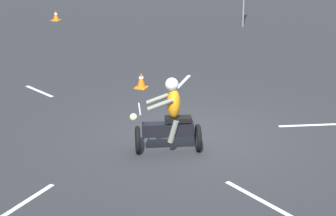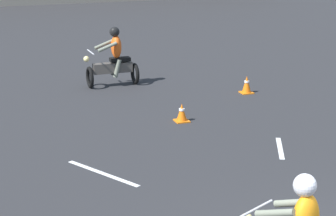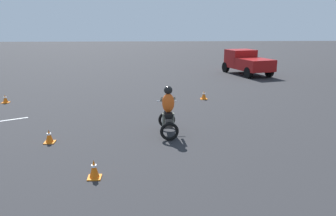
# 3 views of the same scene
# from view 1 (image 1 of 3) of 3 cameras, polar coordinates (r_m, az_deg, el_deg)

# --- Properties ---
(ground_plane) EXTENTS (120.00, 120.00, 0.00)m
(ground_plane) POSITION_cam_1_polar(r_m,az_deg,el_deg) (14.96, 2.31, -2.48)
(ground_plane) COLOR #28282B
(motorcycle_rider_foreground) EXTENTS (1.18, 1.52, 1.66)m
(motorcycle_rider_foreground) POSITION_cam_1_polar(r_m,az_deg,el_deg) (13.87, 0.14, -1.06)
(motorcycle_rider_foreground) COLOR black
(motorcycle_rider_foreground) RESTS_ON ground
(traffic_cone_mid_left) EXTENTS (0.32, 0.32, 0.44)m
(traffic_cone_mid_left) POSITION_cam_1_polar(r_m,az_deg,el_deg) (18.29, -2.34, 2.39)
(traffic_cone_mid_left) COLOR orange
(traffic_cone_mid_left) RESTS_ON ground
(traffic_cone_far_left) EXTENTS (0.32, 0.32, 0.41)m
(traffic_cone_far_left) POSITION_cam_1_polar(r_m,az_deg,el_deg) (27.46, -9.73, 7.92)
(traffic_cone_far_left) COLOR orange
(traffic_cone_far_left) RESTS_ON ground
(lane_stripe_e) EXTENTS (1.30, 0.22, 0.01)m
(lane_stripe_e) POSITION_cam_1_polar(r_m,az_deg,el_deg) (18.92, 1.35, 2.33)
(lane_stripe_e) COLOR silver
(lane_stripe_e) RESTS_ON ground
(lane_stripe_ne) EXTENTS (0.64, 1.22, 0.01)m
(lane_stripe_ne) POSITION_cam_1_polar(r_m,az_deg,el_deg) (18.41, -11.15, 1.45)
(lane_stripe_ne) COLOR silver
(lane_stripe_ne) RESTS_ON ground
(lane_stripe_w) EXTENTS (2.03, 0.30, 0.01)m
(lane_stripe_w) POSITION_cam_1_polar(r_m,az_deg,el_deg) (12.19, -12.96, -8.38)
(lane_stripe_w) COLOR silver
(lane_stripe_w) RESTS_ON ground
(lane_stripe_sw) EXTENTS (1.00, 1.55, 0.01)m
(lane_stripe_sw) POSITION_cam_1_polar(r_m,az_deg,el_deg) (12.28, 7.85, -7.82)
(lane_stripe_sw) COLOR silver
(lane_stripe_sw) RESTS_ON ground
(lane_stripe_se) EXTENTS (0.76, 1.29, 0.01)m
(lane_stripe_se) POSITION_cam_1_polar(r_m,az_deg,el_deg) (15.95, 12.06, -1.47)
(lane_stripe_se) COLOR silver
(lane_stripe_se) RESTS_ON ground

